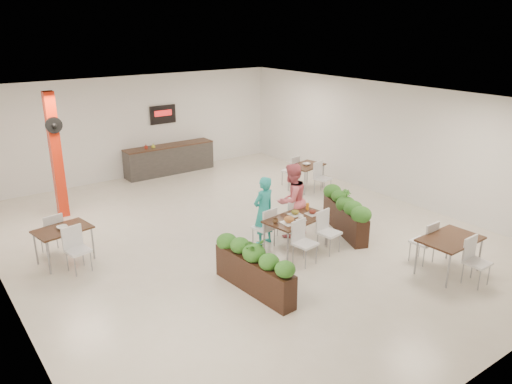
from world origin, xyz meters
The scene contains 12 objects.
ground centered at (0.00, 0.00, 0.00)m, with size 12.00×12.00×0.00m, color beige.
room_shell centered at (0.00, 0.00, 2.01)m, with size 10.10×12.10×3.22m.
red_column centered at (-3.00, 3.79, 1.64)m, with size 0.40×0.41×3.20m.
service_counter centered at (1.00, 5.65, 0.49)m, with size 3.00×0.64×2.20m.
main_table centered at (0.56, -1.29, 0.64)m, with size 1.50×1.78×0.92m.
diner_man centered at (0.16, -0.64, 0.79)m, with size 0.58×0.38×1.58m, color teal.
diner_woman centered at (0.96, -0.64, 0.87)m, with size 0.85×0.66×1.75m, color #F86E7B.
planter_left centered at (-1.25, -2.22, 0.52)m, with size 0.51×2.06×1.08m.
planter_right centered at (2.11, -1.26, 0.51)m, with size 1.02×1.92×1.07m.
side_table_a centered at (-3.72, 1.08, 0.62)m, with size 1.18×1.67×0.92m.
side_table_b centered at (3.51, 1.71, 0.62)m, with size 1.19×1.67×0.92m.
side_table_c centered at (2.31, -3.90, 0.63)m, with size 1.26×1.63×0.92m.
Camera 1 is at (-6.06, -8.89, 4.80)m, focal length 35.00 mm.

